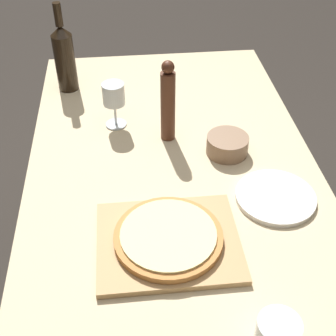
# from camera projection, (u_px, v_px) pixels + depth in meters

# --- Properties ---
(ground_plane) EXTENTS (12.00, 12.00, 0.00)m
(ground_plane) POSITION_uv_depth(u_px,v_px,m) (173.00, 323.00, 1.87)
(ground_plane) COLOR #2D2823
(dining_table) EXTENTS (0.88, 1.62, 0.77)m
(dining_table) POSITION_uv_depth(u_px,v_px,m) (175.00, 201.00, 1.44)
(dining_table) COLOR #CCB78E
(dining_table) RESTS_ON ground_plane
(cutting_board) EXTENTS (0.36, 0.29, 0.02)m
(cutting_board) POSITION_uv_depth(u_px,v_px,m) (168.00, 242.00, 1.18)
(cutting_board) COLOR tan
(cutting_board) RESTS_ON dining_table
(pizza) EXTENTS (0.27, 0.27, 0.02)m
(pizza) POSITION_uv_depth(u_px,v_px,m) (168.00, 236.00, 1.17)
(pizza) COLOR #BC7A3D
(pizza) RESTS_ON cutting_board
(wine_bottle) EXTENTS (0.07, 0.07, 0.33)m
(wine_bottle) POSITION_uv_depth(u_px,v_px,m) (64.00, 57.00, 1.70)
(wine_bottle) COLOR black
(wine_bottle) RESTS_ON dining_table
(pepper_mill) EXTENTS (0.05, 0.05, 0.27)m
(pepper_mill) POSITION_uv_depth(u_px,v_px,m) (168.00, 103.00, 1.45)
(pepper_mill) COLOR #4C2819
(pepper_mill) RESTS_ON dining_table
(wine_glass) EXTENTS (0.07, 0.07, 0.16)m
(wine_glass) POSITION_uv_depth(u_px,v_px,m) (114.00, 96.00, 1.52)
(wine_glass) COLOR silver
(wine_glass) RESTS_ON dining_table
(small_bowl) EXTENTS (0.13, 0.13, 0.06)m
(small_bowl) POSITION_uv_depth(u_px,v_px,m) (227.00, 145.00, 1.46)
(small_bowl) COLOR #84664C
(small_bowl) RESTS_ON dining_table
(dinner_plate) EXTENTS (0.22, 0.22, 0.01)m
(dinner_plate) POSITION_uv_depth(u_px,v_px,m) (275.00, 197.00, 1.31)
(dinner_plate) COLOR silver
(dinner_plate) RESTS_ON dining_table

